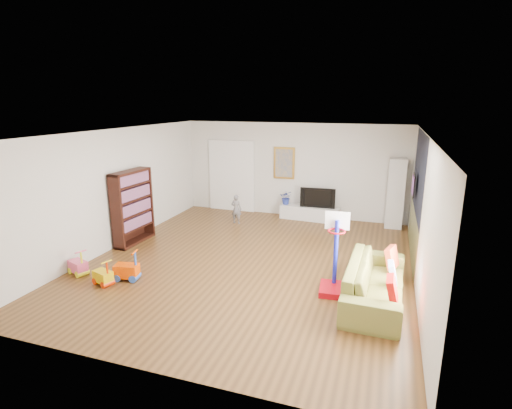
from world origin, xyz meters
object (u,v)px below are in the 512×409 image
(media_console, at_px, (310,213))
(bookshelf, at_px, (133,207))
(basketball_hoop, at_px, (335,254))
(sofa, at_px, (375,282))

(media_console, height_order, bookshelf, bookshelf)
(basketball_hoop, bearing_deg, bookshelf, 161.95)
(basketball_hoop, bearing_deg, media_console, 101.20)
(media_console, height_order, basketball_hoop, basketball_hoop)
(media_console, bearing_deg, bookshelf, -135.10)
(bookshelf, bearing_deg, basketball_hoop, -10.36)
(sofa, distance_m, basketball_hoop, 0.79)
(bookshelf, bearing_deg, media_console, 43.69)
(bookshelf, distance_m, sofa, 5.73)
(bookshelf, xyz_separation_m, basketball_hoop, (4.89, -1.10, -0.15))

